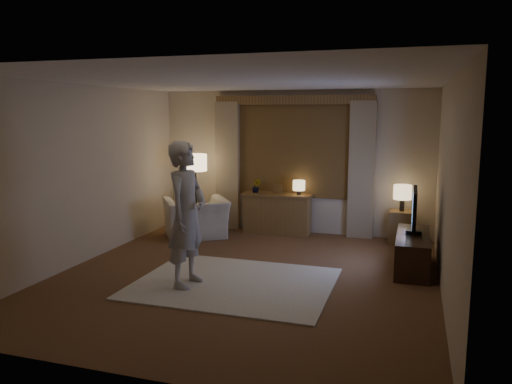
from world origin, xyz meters
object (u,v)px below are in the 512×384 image
at_px(armchair, 196,218).
at_px(side_table, 401,227).
at_px(sideboard, 277,215).
at_px(person, 187,214).
at_px(tv_stand, 412,252).

distance_m(armchair, side_table, 3.54).
relative_size(sideboard, person, 0.66).
relative_size(armchair, side_table, 1.89).
bearing_deg(person, side_table, -35.35).
distance_m(side_table, tv_stand, 1.44).
height_order(side_table, tv_stand, side_table).
xyz_separation_m(sideboard, armchair, (-1.29, -0.71, -0.01)).
bearing_deg(sideboard, armchair, -151.26).
bearing_deg(armchair, person, 76.53).
xyz_separation_m(side_table, tv_stand, (0.20, -1.42, -0.03)).
bearing_deg(sideboard, side_table, -1.31).
height_order(sideboard, side_table, sideboard).
relative_size(sideboard, side_table, 2.14).
distance_m(tv_stand, person, 3.23).
bearing_deg(tv_stand, side_table, 97.84).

